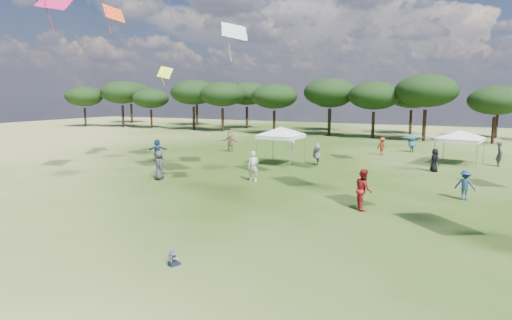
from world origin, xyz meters
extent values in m
plane|color=#334E17|center=(0.00, 0.00, 0.00)|extent=(140.00, 140.00, 0.00)
cylinder|color=black|center=(-49.10, 43.01, 1.55)|extent=(0.35, 0.35, 3.09)
ellipsoid|color=black|center=(-49.10, 43.01, 4.95)|extent=(6.01, 6.01, 3.24)
cylinder|color=black|center=(-42.82, 45.10, 1.76)|extent=(0.40, 0.40, 3.51)
ellipsoid|color=black|center=(-42.82, 45.10, 5.62)|extent=(6.82, 6.82, 3.68)
cylinder|color=black|center=(-36.96, 45.10, 1.46)|extent=(0.33, 0.33, 2.92)
ellipsoid|color=black|center=(-36.96, 45.10, 4.67)|extent=(5.67, 5.67, 3.06)
cylinder|color=black|center=(-29.06, 45.29, 1.75)|extent=(0.40, 0.40, 3.49)
ellipsoid|color=black|center=(-29.06, 45.29, 5.59)|extent=(6.79, 6.79, 3.66)
cylinder|color=black|center=(-23.92, 45.02, 1.66)|extent=(0.38, 0.38, 3.32)
ellipsoid|color=black|center=(-23.92, 45.02, 5.31)|extent=(6.44, 6.44, 3.47)
cylinder|color=black|center=(-15.51, 44.30, 1.57)|extent=(0.36, 0.36, 3.14)
ellipsoid|color=black|center=(-15.51, 44.30, 5.03)|extent=(6.11, 6.11, 3.29)
cylinder|color=black|center=(-8.39, 45.81, 1.73)|extent=(0.40, 0.40, 3.46)
ellipsoid|color=black|center=(-8.39, 45.81, 5.54)|extent=(6.73, 6.73, 3.63)
cylinder|color=black|center=(-2.58, 44.63, 1.61)|extent=(0.37, 0.37, 3.21)
ellipsoid|color=black|center=(-2.58, 44.63, 5.14)|extent=(6.24, 6.24, 3.36)
cylinder|color=black|center=(3.26, 44.18, 1.78)|extent=(0.41, 0.41, 3.56)
ellipsoid|color=black|center=(3.26, 44.18, 5.69)|extent=(6.91, 6.91, 3.73)
cylinder|color=black|center=(10.19, 44.51, 1.44)|extent=(0.33, 0.33, 2.88)
ellipsoid|color=black|center=(10.19, 44.51, 4.61)|extent=(5.60, 5.60, 3.02)
cylinder|color=black|center=(-48.93, 53.79, 1.78)|extent=(0.41, 0.41, 3.56)
ellipsoid|color=black|center=(-48.93, 53.79, 5.70)|extent=(6.92, 6.92, 3.73)
cylinder|color=black|center=(-34.09, 53.56, 1.81)|extent=(0.41, 0.41, 3.62)
ellipsoid|color=black|center=(-34.09, 53.56, 5.80)|extent=(7.03, 7.03, 3.79)
cylinder|color=black|center=(-23.40, 51.57, 1.68)|extent=(0.39, 0.39, 3.37)
ellipsoid|color=black|center=(-23.40, 51.57, 5.39)|extent=(6.54, 6.54, 3.53)
cylinder|color=black|center=(-10.52, 53.31, 1.56)|extent=(0.36, 0.36, 3.11)
ellipsoid|color=black|center=(-10.52, 53.31, 4.98)|extent=(6.05, 6.05, 3.26)
cylinder|color=black|center=(0.83, 52.52, 1.60)|extent=(0.37, 0.37, 3.20)
ellipsoid|color=black|center=(0.83, 52.52, 5.12)|extent=(6.21, 6.21, 3.35)
cylinder|color=black|center=(10.82, 51.34, 1.50)|extent=(0.34, 0.34, 2.99)
ellipsoid|color=black|center=(10.82, 51.34, 4.79)|extent=(5.81, 5.81, 3.13)
cylinder|color=gray|center=(-6.26, 20.15, 1.10)|extent=(0.06, 0.06, 2.20)
cylinder|color=gray|center=(-3.56, 20.01, 1.10)|extent=(0.06, 0.06, 2.20)
cylinder|color=gray|center=(-6.12, 22.84, 1.10)|extent=(0.06, 0.06, 2.20)
cylinder|color=gray|center=(-3.42, 22.70, 1.10)|extent=(0.06, 0.06, 2.20)
cube|color=white|center=(-4.84, 21.43, 2.15)|extent=(3.01, 3.01, 0.25)
pyramid|color=white|center=(-4.84, 21.43, 2.87)|extent=(5.82, 5.82, 0.60)
cylinder|color=gray|center=(5.53, 26.76, 0.96)|extent=(0.06, 0.06, 1.91)
cylinder|color=gray|center=(8.39, 26.24, 0.96)|extent=(0.06, 0.06, 1.91)
cylinder|color=gray|center=(6.05, 29.62, 0.96)|extent=(0.06, 0.06, 1.91)
cylinder|color=gray|center=(8.91, 29.10, 0.96)|extent=(0.06, 0.06, 1.91)
cube|color=white|center=(7.22, 27.93, 1.86)|extent=(3.57, 3.57, 0.25)
pyramid|color=white|center=(7.22, 27.93, 2.59)|extent=(6.14, 6.14, 0.60)
cube|color=black|center=(-0.31, 2.14, 0.08)|extent=(0.27, 0.27, 0.16)
cube|color=black|center=(-0.33, 2.31, 0.04)|extent=(0.13, 0.20, 0.09)
cube|color=black|center=(-0.19, 2.26, 0.04)|extent=(0.13, 0.20, 0.09)
cube|color=white|center=(-0.31, 2.14, 0.26)|extent=(0.23, 0.20, 0.21)
cylinder|color=white|center=(-0.41, 2.24, 0.26)|extent=(0.13, 0.21, 0.13)
cylinder|color=white|center=(-0.17, 2.15, 0.26)|extent=(0.13, 0.21, 0.13)
sphere|color=#E0B293|center=(-0.31, 2.14, 0.40)|extent=(0.14, 0.14, 0.14)
cone|color=#465AA4|center=(-0.31, 2.14, 0.43)|extent=(0.24, 0.24, 0.02)
cylinder|color=#465AA4|center=(-0.31, 2.14, 0.46)|extent=(0.15, 0.15, 0.06)
imported|color=#2F2F34|center=(9.91, 27.83, 0.90)|extent=(0.56, 0.73, 1.81)
imported|color=#343339|center=(-9.42, 12.83, 0.91)|extent=(1.05, 1.02, 1.82)
imported|color=beige|center=(-3.94, 14.98, 0.93)|extent=(0.74, 0.55, 1.86)
imported|color=black|center=(5.78, 23.45, 0.80)|extent=(0.87, 0.93, 1.60)
imported|color=navy|center=(7.74, 15.52, 0.77)|extent=(1.09, 0.77, 1.54)
imported|color=navy|center=(-14.32, 18.68, 0.88)|extent=(1.65, 1.34, 1.76)
imported|color=#9A2D19|center=(1.09, 30.17, 0.78)|extent=(1.16, 0.94, 1.56)
imported|color=navy|center=(3.16, 33.40, 0.88)|extent=(2.10, 1.73, 1.75)
imported|color=beige|center=(-7.43, 30.22, 0.76)|extent=(0.79, 0.89, 1.52)
imported|color=#545358|center=(-2.39, 22.54, 0.88)|extent=(1.18, 2.24, 1.76)
imported|color=#8E6D4D|center=(-12.03, 26.31, 0.94)|extent=(1.77, 0.66, 1.88)
imported|color=maroon|center=(3.54, 11.38, 0.95)|extent=(1.03, 1.13, 1.90)
plane|color=#D5FF1A|center=(-14.88, 20.68, 7.05)|extent=(1.39, 1.50, 1.16)
plane|color=#FD4915|center=(-16.15, 16.55, 11.15)|extent=(1.99, 2.51, 1.57)
plane|color=silver|center=(-5.84, 16.12, 9.19)|extent=(2.53, 2.76, 1.47)
camera|label=1|loc=(7.60, -8.03, 5.28)|focal=30.00mm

